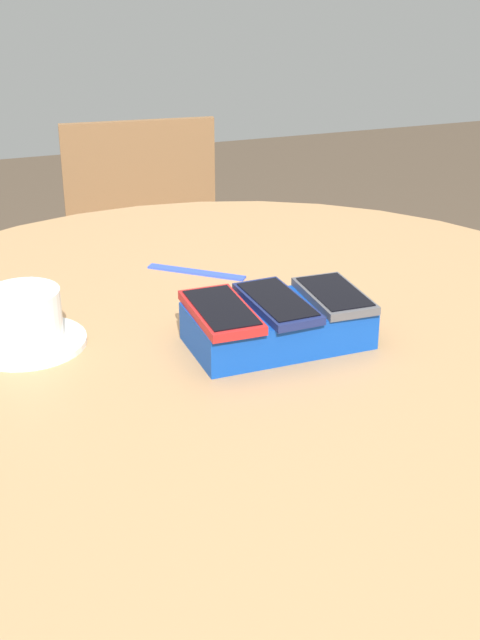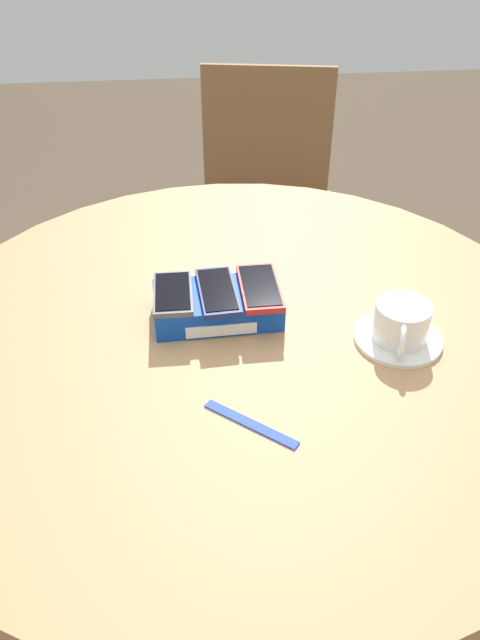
{
  "view_description": "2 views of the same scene",
  "coord_description": "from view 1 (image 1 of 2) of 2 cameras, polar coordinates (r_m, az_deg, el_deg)",
  "views": [
    {
      "loc": [
        0.34,
        0.97,
        1.24
      ],
      "look_at": [
        0.0,
        0.0,
        0.76
      ],
      "focal_mm": 50.0,
      "sensor_mm": 36.0,
      "label": 1
    },
    {
      "loc": [
        -0.08,
        -0.84,
        1.41
      ],
      "look_at": [
        0.0,
        0.0,
        0.76
      ],
      "focal_mm": 35.0,
      "sensor_mm": 36.0,
      "label": 2
    }
  ],
  "objects": [
    {
      "name": "lanyard_strap",
      "position": [
        1.34,
        -2.82,
        3.08
      ],
      "size": [
        0.13,
        0.11,
        0.0
      ],
      "primitive_type": "cube",
      "rotation": [
        0.0,
        0.0,
        -0.68
      ],
      "color": "blue",
      "rests_on": "round_table"
    },
    {
      "name": "coffee_cup",
      "position": [
        1.13,
        -13.6,
        0.4
      ],
      "size": [
        0.09,
        0.12,
        0.07
      ],
      "color": "white",
      "rests_on": "saucer"
    },
    {
      "name": "phone_navy",
      "position": [
        1.1,
        2.39,
        1.11
      ],
      "size": [
        0.07,
        0.14,
        0.01
      ],
      "color": "navy",
      "rests_on": "phone_box"
    },
    {
      "name": "round_table",
      "position": [
        1.19,
        0.0,
        -4.97
      ],
      "size": [
        1.16,
        1.16,
        0.74
      ],
      "color": "#2D2D2D",
      "rests_on": "ground_plane"
    },
    {
      "name": "phone_gray",
      "position": [
        1.12,
        6.06,
        1.59
      ],
      "size": [
        0.07,
        0.12,
        0.01
      ],
      "color": "#515156",
      "rests_on": "phone_box"
    },
    {
      "name": "phone_red",
      "position": [
        1.07,
        -1.22,
        0.55
      ],
      "size": [
        0.07,
        0.14,
        0.01
      ],
      "color": "red",
      "rests_on": "phone_box"
    },
    {
      "name": "chair_near_window",
      "position": [
        2.14,
        -5.72,
        2.1
      ],
      "size": [
        0.42,
        0.42,
        0.79
      ],
      "color": "brown",
      "rests_on": "ground_plane"
    },
    {
      "name": "saucer",
      "position": [
        1.14,
        -13.44,
        -1.38
      ],
      "size": [
        0.15,
        0.15,
        0.01
      ],
      "primitive_type": "cylinder",
      "color": "white",
      "rests_on": "round_table"
    },
    {
      "name": "phone_box",
      "position": [
        1.11,
        2.43,
        -0.36
      ],
      "size": [
        0.22,
        0.13,
        0.05
      ],
      "color": "#0F42AD",
      "rests_on": "round_table"
    }
  ]
}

